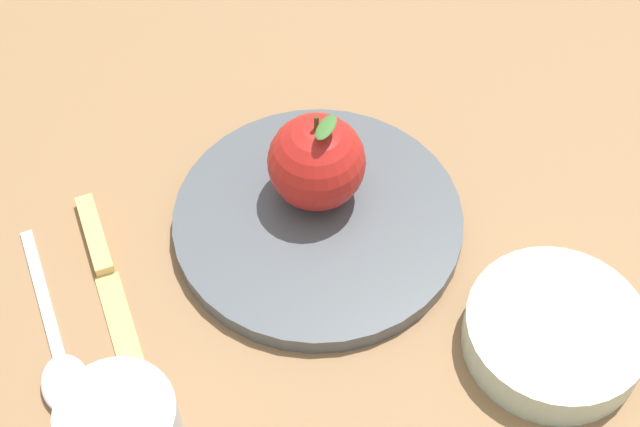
% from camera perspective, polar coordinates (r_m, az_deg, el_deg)
% --- Properties ---
extents(ground_plane, '(2.40, 2.40, 0.00)m').
position_cam_1_polar(ground_plane, '(0.74, -0.79, -1.32)').
color(ground_plane, olive).
extents(dinner_plate, '(0.23, 0.23, 0.02)m').
position_cam_1_polar(dinner_plate, '(0.73, 0.00, -0.52)').
color(dinner_plate, '#4C5156').
rests_on(dinner_plate, ground_plane).
extents(apple, '(0.08, 0.08, 0.09)m').
position_cam_1_polar(apple, '(0.71, -0.21, 3.14)').
color(apple, '#B21E19').
rests_on(apple, dinner_plate).
extents(side_bowl, '(0.13, 0.13, 0.03)m').
position_cam_1_polar(side_bowl, '(0.69, 14.05, -6.90)').
color(side_bowl, '#B2C6B2').
rests_on(side_bowl, ground_plane).
extents(knife, '(0.18, 0.09, 0.01)m').
position_cam_1_polar(knife, '(0.73, -12.81, -3.68)').
color(knife, '#D8B766').
rests_on(knife, ground_plane).
extents(spoon, '(0.16, 0.08, 0.01)m').
position_cam_1_polar(spoon, '(0.69, -15.45, -8.72)').
color(spoon, silver).
rests_on(spoon, ground_plane).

